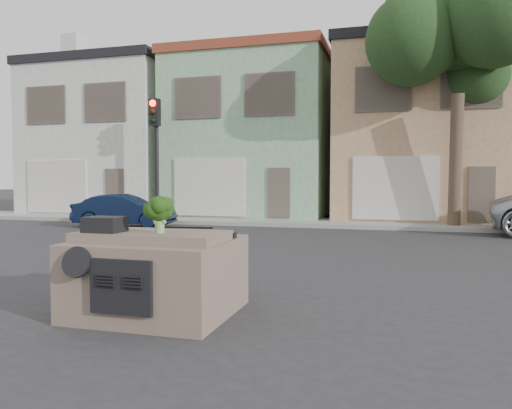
% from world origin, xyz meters
% --- Properties ---
extents(ground_plane, '(120.00, 120.00, 0.00)m').
position_xyz_m(ground_plane, '(0.00, 0.00, 0.00)').
color(ground_plane, '#303033').
rests_on(ground_plane, ground).
extents(sidewalk, '(40.00, 3.00, 0.15)m').
position_xyz_m(sidewalk, '(0.00, 10.50, 0.07)').
color(sidewalk, gray).
rests_on(sidewalk, ground).
extents(townhouse_white, '(7.20, 8.20, 7.55)m').
position_xyz_m(townhouse_white, '(-11.00, 14.50, 3.77)').
color(townhouse_white, silver).
rests_on(townhouse_white, ground).
extents(townhouse_mint, '(7.20, 8.20, 7.55)m').
position_xyz_m(townhouse_mint, '(-3.50, 14.50, 3.77)').
color(townhouse_mint, '#8AB78C').
rests_on(townhouse_mint, ground).
extents(townhouse_tan, '(7.20, 8.20, 7.55)m').
position_xyz_m(townhouse_tan, '(4.00, 14.50, 3.77)').
color(townhouse_tan, tan).
rests_on(townhouse_tan, ground).
extents(navy_sedan, '(3.91, 1.97, 1.23)m').
position_xyz_m(navy_sedan, '(-6.79, 7.54, 0.00)').
color(navy_sedan, '#0E1A35').
rests_on(navy_sedan, ground).
extents(traffic_signal, '(0.40, 0.40, 5.10)m').
position_xyz_m(traffic_signal, '(-6.50, 9.50, 2.55)').
color(traffic_signal, black).
rests_on(traffic_signal, ground).
extents(tree_near, '(4.40, 4.00, 8.50)m').
position_xyz_m(tree_near, '(5.00, 9.80, 4.25)').
color(tree_near, '#213D1A').
rests_on(tree_near, ground).
extents(car_dashboard, '(2.00, 1.80, 1.12)m').
position_xyz_m(car_dashboard, '(0.00, -3.00, 0.56)').
color(car_dashboard, '#745F52').
rests_on(car_dashboard, ground).
extents(instrument_hump, '(0.48, 0.38, 0.20)m').
position_xyz_m(instrument_hump, '(-0.58, -3.35, 1.22)').
color(instrument_hump, black).
rests_on(instrument_hump, car_dashboard).
extents(wiper_arm, '(0.69, 0.15, 0.02)m').
position_xyz_m(wiper_arm, '(0.28, -2.62, 1.13)').
color(wiper_arm, black).
rests_on(wiper_arm, car_dashboard).
extents(broccoli, '(0.56, 0.56, 0.49)m').
position_xyz_m(broccoli, '(0.17, -3.26, 1.36)').
color(broccoli, '#18350D').
rests_on(broccoli, car_dashboard).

